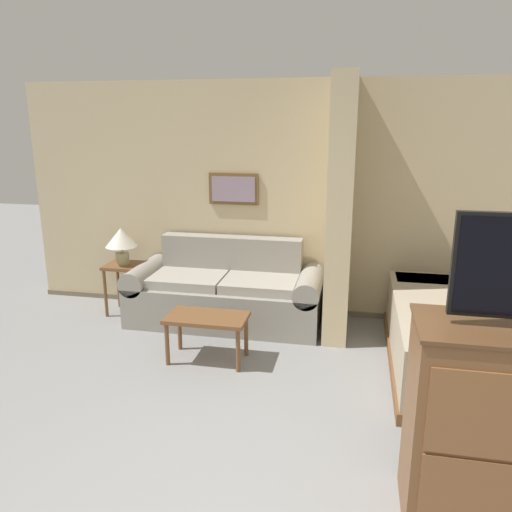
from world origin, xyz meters
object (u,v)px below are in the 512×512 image
object	(u,v)px
couch	(226,293)
table_lamp	(121,239)
coffee_table	(207,322)
backpack	(495,293)
bed	(497,340)

from	to	relation	value
couch	table_lamp	world-z (taller)	table_lamp
coffee_table	backpack	bearing A→B (deg)	3.68
couch	table_lamp	bearing A→B (deg)	179.32
table_lamp	backpack	xyz separation A→B (m)	(3.74, -0.81, -0.09)
couch	backpack	bearing A→B (deg)	-17.41
couch	backpack	distance (m)	2.69
bed	couch	bearing A→B (deg)	166.19
backpack	couch	bearing A→B (deg)	162.59
table_lamp	bed	world-z (taller)	table_lamp
couch	bed	world-z (taller)	couch
coffee_table	table_lamp	size ratio (longest dim) A/B	1.78
couch	coffee_table	distance (m)	0.96
coffee_table	backpack	xyz separation A→B (m)	(2.46, 0.16, 0.40)
couch	coffee_table	bearing A→B (deg)	-85.61
coffee_table	couch	bearing A→B (deg)	94.39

